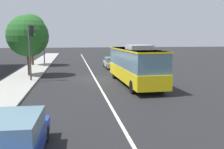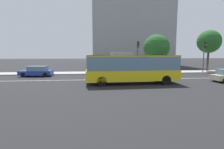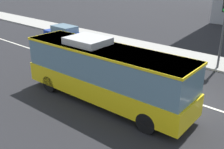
% 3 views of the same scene
% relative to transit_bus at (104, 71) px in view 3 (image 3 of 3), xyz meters
% --- Properties ---
extents(ground_plane, '(160.00, 160.00, 0.00)m').
position_rel_transit_bus_xyz_m(ground_plane, '(3.38, 3.13, -1.81)').
color(ground_plane, black).
extents(lane_centre_line, '(76.00, 0.16, 0.01)m').
position_rel_transit_bus_xyz_m(lane_centre_line, '(3.38, 3.13, -1.80)').
color(lane_centre_line, silver).
rests_on(lane_centre_line, ground_plane).
extents(transit_bus, '(10.06, 2.77, 3.46)m').
position_rel_transit_bus_xyz_m(transit_bus, '(0.00, 0.00, 0.00)').
color(transit_bus, yellow).
rests_on(transit_bus, ground_plane).
extents(sedan_blue, '(4.57, 1.98, 1.46)m').
position_rel_transit_bus_xyz_m(sedan_blue, '(-12.32, 7.29, -1.09)').
color(sedan_blue, '#1E3899').
rests_on(sedan_blue, ground_plane).
extents(traffic_light_mid_block, '(0.33, 0.62, 5.20)m').
position_rel_transit_bus_xyz_m(traffic_light_mid_block, '(2.86, 9.00, 1.75)').
color(traffic_light_mid_block, '#47474C').
rests_on(traffic_light_mid_block, ground_plane).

